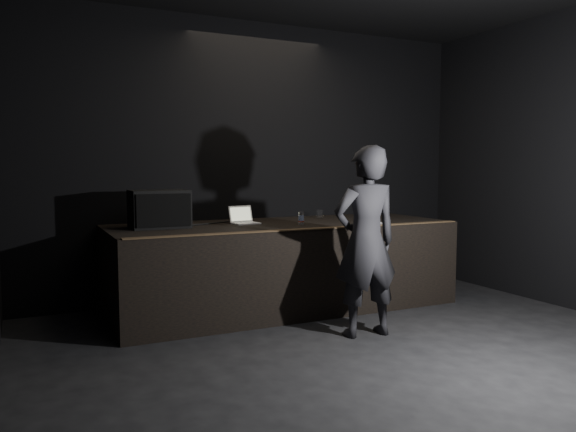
# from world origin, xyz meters

# --- Properties ---
(ground) EXTENTS (7.00, 7.00, 0.00)m
(ground) POSITION_xyz_m (0.00, 0.00, 0.00)
(ground) COLOR black
(ground) RESTS_ON ground
(room_walls) EXTENTS (6.10, 7.10, 3.52)m
(room_walls) POSITION_xyz_m (0.00, 0.00, 2.02)
(room_walls) COLOR black
(room_walls) RESTS_ON ground
(stage_riser) EXTENTS (4.00, 1.50, 1.00)m
(stage_riser) POSITION_xyz_m (0.00, 2.73, 0.50)
(stage_riser) COLOR black
(stage_riser) RESTS_ON ground
(riser_lip) EXTENTS (3.92, 0.10, 0.01)m
(riser_lip) POSITION_xyz_m (0.00, 2.02, 1.01)
(riser_lip) COLOR brown
(riser_lip) RESTS_ON stage_riser
(stage_monitor) EXTENTS (0.62, 0.46, 0.41)m
(stage_monitor) POSITION_xyz_m (-1.41, 2.87, 1.21)
(stage_monitor) COLOR black
(stage_monitor) RESTS_ON stage_riser
(cable) EXTENTS (0.79, 0.35, 0.02)m
(cable) POSITION_xyz_m (-0.75, 3.02, 1.01)
(cable) COLOR black
(cable) RESTS_ON stage_riser
(laptop) EXTENTS (0.33, 0.30, 0.21)m
(laptop) POSITION_xyz_m (-0.42, 2.89, 1.05)
(laptop) COLOR white
(laptop) RESTS_ON stage_riser
(beer_can) EXTENTS (0.06, 0.06, 0.15)m
(beer_can) POSITION_xyz_m (0.11, 2.45, 1.08)
(beer_can) COLOR silver
(beer_can) RESTS_ON stage_riser
(plastic_cup) EXTENTS (0.09, 0.09, 0.11)m
(plastic_cup) POSITION_xyz_m (0.72, 3.11, 1.05)
(plastic_cup) COLOR white
(plastic_cup) RESTS_ON stage_riser
(wii_remote) EXTENTS (0.06, 0.16, 0.03)m
(wii_remote) POSITION_xyz_m (0.94, 2.08, 1.01)
(wii_remote) COLOR white
(wii_remote) RESTS_ON stage_riser
(person) EXTENTS (0.71, 0.49, 1.87)m
(person) POSITION_xyz_m (0.25, 1.34, 0.94)
(person) COLOR black
(person) RESTS_ON ground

